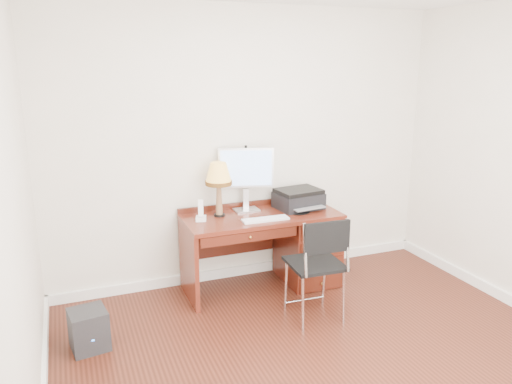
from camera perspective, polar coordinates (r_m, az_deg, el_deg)
name	(u,v)px	position (r m, az deg, el deg)	size (l,w,h in m)	color
ground	(332,363)	(3.97, 8.64, -18.73)	(4.00, 4.00, 0.00)	#36140C
room_shell	(295,317)	(4.42, 4.47, -14.09)	(4.00, 4.00, 4.00)	silver
desk	(291,243)	(5.02, 4.03, -5.83)	(1.50, 0.67, 0.75)	#5D1F13
monitor	(245,171)	(4.83, -1.25, 2.38)	(0.53, 0.24, 0.62)	silver
keyboard	(265,219)	(4.62, 1.08, -3.14)	(0.44, 0.13, 0.02)	white
mouse_pad	(298,210)	(4.88, 4.85, -2.12)	(0.22, 0.22, 0.04)	black
printer	(298,199)	(4.99, 4.87, -0.77)	(0.48, 0.39, 0.19)	black
leg_lamp	(219,177)	(4.66, -4.30, 1.72)	(0.25, 0.25, 0.52)	black
phone	(201,215)	(4.62, -6.31, -2.58)	(0.12, 0.12, 0.20)	white
pen_cup	(284,204)	(4.98, 3.22, -1.37)	(0.07, 0.07, 0.09)	black
chair	(319,259)	(4.26, 7.22, -7.57)	(0.46, 0.47, 0.94)	black
equipment_box	(89,329)	(4.22, -18.57, -14.67)	(0.27, 0.27, 0.32)	black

